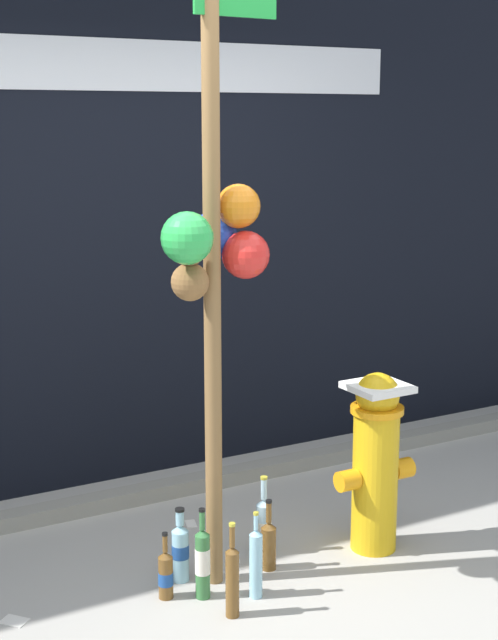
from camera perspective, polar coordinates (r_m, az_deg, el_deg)
The scene contains 14 objects.
ground_plane at distance 4.00m, azimuth 1.10°, elevation -17.88°, with size 14.00×14.00×0.00m, color #9E9B93.
building_wall at distance 5.13m, azimuth -9.24°, elevation 11.61°, with size 10.00×0.21×3.93m.
curb_strip at distance 5.10m, azimuth -6.69°, elevation -10.55°, with size 8.00×0.12×0.08m, color gray.
memorial_post at distance 3.81m, azimuth -2.18°, elevation 8.82°, with size 0.57×0.45×3.07m.
fire_hydrant at distance 4.44m, azimuth 7.75°, elevation -8.36°, with size 0.41×0.26×0.86m.
bottle_0 at distance 4.09m, azimuth -2.86°, elevation -14.53°, with size 0.07×0.07×0.41m.
bottle_1 at distance 4.34m, azimuth 1.21°, elevation -13.51°, with size 0.07×0.07×0.33m.
bottle_2 at distance 3.95m, azimuth -1.03°, elevation -15.56°, with size 0.06×0.06×0.41m.
bottle_3 at distance 4.10m, azimuth 0.42°, elevation -14.59°, with size 0.06×0.06×0.39m.
bottle_4 at distance 4.25m, azimuth -4.22°, elevation -13.87°, with size 0.08×0.08×0.34m.
bottle_5 at distance 4.47m, azimuth 0.91°, elevation -12.40°, with size 0.07×0.07×0.38m.
bottle_6 at distance 4.13m, azimuth -5.12°, elevation -15.23°, with size 0.07×0.07×0.30m.
litter_0 at distance 4.11m, azimuth -14.17°, elevation -17.40°, with size 0.11×0.08×0.01m, color silver.
litter_1 at distance 4.83m, azimuth -3.57°, elevation -12.31°, with size 0.09×0.05×0.01m, color silver.
Camera 1 is at (-1.72, -3.00, 2.01)m, focal length 52.33 mm.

